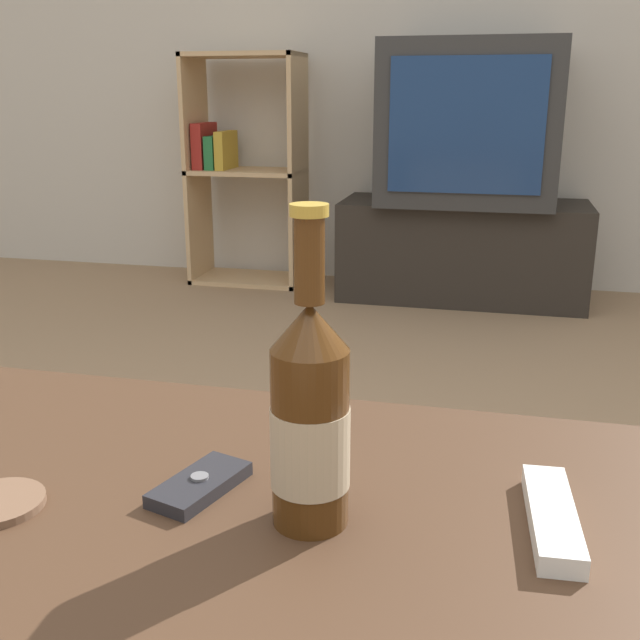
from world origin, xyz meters
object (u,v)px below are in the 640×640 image
Objects in this scene: remote_control at (552,517)px; television at (469,123)px; beer_bottle at (310,418)px; cell_phone at (200,484)px; tv_stand at (462,250)px; bookshelf at (241,167)px.

television is at bearing 91.05° from remote_control.
cell_phone is (-0.12, 0.03, -0.10)m from beer_bottle.
television is 2.69m from beer_bottle.
television is 4.47× the size of remote_control.
tv_stand is 8.92× the size of cell_phone.
cell_phone is 0.73× the size of remote_control.
bookshelf is 2.89m from cell_phone.
television is at bearing -4.55° from bookshelf.
beer_bottle is at bearing -69.56° from bookshelf.
beer_bottle reaches higher than cell_phone.
tv_stand is 1.09m from bookshelf.
television is 2.67m from cell_phone.
remote_control is (0.22, 0.04, -0.09)m from beer_bottle.
beer_bottle reaches higher than remote_control.
beer_bottle is at bearing -90.17° from tv_stand.
cell_phone is at bearing 167.54° from beer_bottle.
remote_control is (0.21, -2.64, 0.29)m from tv_stand.
beer_bottle is 0.24m from remote_control.
bookshelf is at bearing 110.44° from beer_bottle.
tv_stand is 3.60× the size of beer_bottle.
bookshelf reaches higher than cell_phone.
beer_bottle is 2.48× the size of cell_phone.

